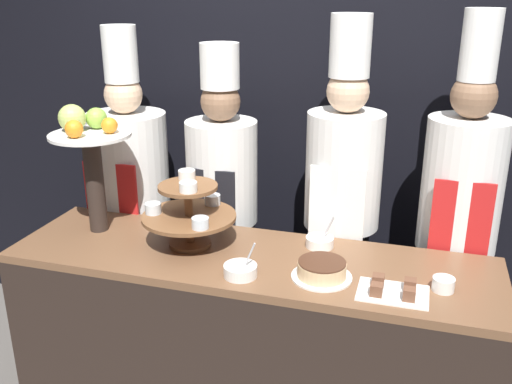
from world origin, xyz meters
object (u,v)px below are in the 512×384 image
Objects in this scene: cake_round at (322,270)px; chef_center_left at (222,199)px; tiered_stand at (189,210)px; cup_white at (443,284)px; serving_bowl_near at (240,270)px; chef_left at (131,192)px; fruit_pedestal at (89,147)px; serving_bowl_far at (320,242)px; chef_right at (458,214)px; cake_square_tray at (393,290)px; chef_center_right at (342,200)px.

chef_center_left reaches higher than cake_round.
cup_white is at bearing -5.41° from tiered_stand.
chef_left is at bearing 141.67° from serving_bowl_near.
serving_bowl_far is (1.03, 0.10, -0.37)m from fruit_pedestal.
cake_square_tray is at bearing -110.85° from chef_right.
chef_center_right is (0.05, 0.30, 0.09)m from serving_bowl_far.
tiered_stand is at bearing -158.27° from chef_right.
tiered_stand is 0.23× the size of chef_left.
chef_left is (-1.40, 0.62, 0.02)m from cake_square_tray.
cup_white is 0.56m from serving_bowl_far.
serving_bowl_far is 0.32m from chef_center_right.
chef_center_right reaches higher than fruit_pedestal.
cake_square_tray is 0.67m from chef_right.
serving_bowl_far is 0.08× the size of chef_right.
cup_white is at bearing 8.17° from serving_bowl_near.
cake_square_tray is 0.46m from serving_bowl_far.
serving_bowl_near is (-0.30, -0.08, -0.01)m from cake_round.
chef_right reaches higher than serving_bowl_near.
chef_left is 0.51m from chef_center_left.
serving_bowl_near is 0.08× the size of chef_center_right.
chef_center_left reaches higher than cake_square_tray.
chef_center_left is (0.51, 0.00, 0.01)m from chef_left.
serving_bowl_near is 0.72m from chef_center_left.
cup_white is 0.05× the size of chef_left.
chef_right is (0.52, -0.00, -0.01)m from chef_center_right.
fruit_pedestal is 1.43m from cake_square_tray.
fruit_pedestal is at bearing -159.44° from chef_center_right.
cup_white is at bearing -25.67° from serving_bowl_far.
cup_white is 0.56× the size of serving_bowl_far.
tiered_stand is 0.63m from cake_round.
serving_bowl_far is at bearing -152.27° from chef_right.
serving_bowl_near reaches higher than cup_white.
cake_round is 0.45m from cup_white.
chef_center_right reaches higher than chef_left.
fruit_pedestal is 1.16m from cake_round.
chef_right is (1.11, 0.44, -0.06)m from tiered_stand.
cake_square_tray is at bearing -11.53° from tiered_stand.
chef_right is (0.57, 0.30, 0.08)m from serving_bowl_far.
chef_right is at bearing -0.00° from chef_left.
fruit_pedestal is at bearing 170.85° from cake_square_tray.
chef_center_right reaches higher than serving_bowl_far.
serving_bowl_far reaches higher than cake_round.
chef_center_right is at bearing 65.90° from serving_bowl_near.
fruit_pedestal is 3.95× the size of serving_bowl_far.
chef_center_right is (-0.01, 0.57, 0.08)m from cake_round.
cup_white is 0.04× the size of chef_center_right.
fruit_pedestal is at bearing 171.01° from cake_round.
fruit_pedestal is at bearing 174.79° from cup_white.
chef_right is (1.12, -0.00, 0.05)m from chef_center_left.
serving_bowl_near is at bearing -64.64° from chef_center_left.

